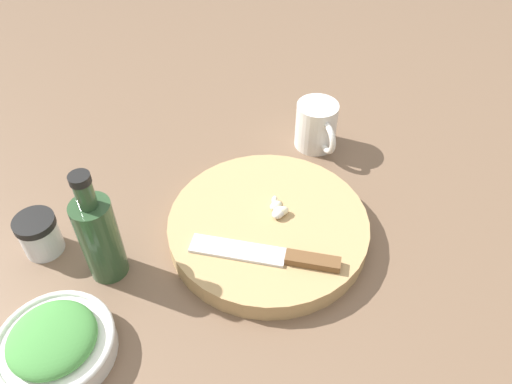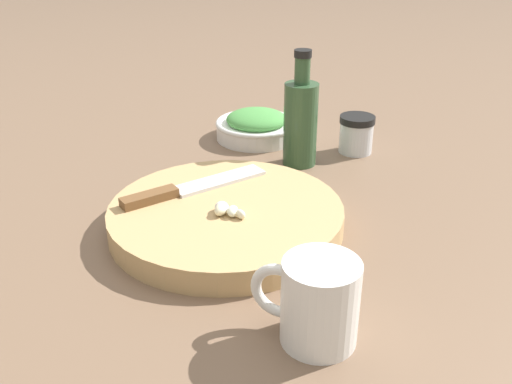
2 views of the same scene
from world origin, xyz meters
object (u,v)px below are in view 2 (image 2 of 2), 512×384
chef_knife (187,188)px  herb_bowl (256,126)px  cutting_board (226,217)px  spice_jar (356,134)px  garlic_cloves (226,210)px  coffee_mug (317,302)px  oil_bottle (301,120)px

chef_knife → herb_bowl: 0.32m
cutting_board → spice_jar: (-0.32, 0.16, 0.02)m
cutting_board → chef_knife: 0.08m
chef_knife → spice_jar: spice_jar is taller
spice_jar → garlic_cloves: bearing=-24.2°
garlic_cloves → herb_bowl: herb_bowl is taller
garlic_cloves → herb_bowl: 0.37m
herb_bowl → coffee_mug: 0.58m
herb_bowl → chef_knife: bearing=-6.4°
garlic_cloves → spice_jar: (-0.34, 0.15, -0.01)m
spice_jar → oil_bottle: 0.13m
cutting_board → chef_knife: chef_knife is taller
chef_knife → cutting_board: bearing=16.8°
chef_knife → oil_bottle: 0.25m
coffee_mug → oil_bottle: 0.45m
herb_bowl → spice_jar: 0.19m
garlic_cloves → coffee_mug: bearing=38.0°
chef_knife → herb_bowl: herb_bowl is taller
herb_bowl → spice_jar: size_ratio=2.31×
chef_knife → spice_jar: size_ratio=2.70×
herb_bowl → oil_bottle: oil_bottle is taller
cutting_board → coffee_mug: bearing=35.9°
chef_knife → coffee_mug: (0.23, 0.21, 0.01)m
spice_jar → cutting_board: bearing=-26.6°
coffee_mug → cutting_board: bearing=-144.1°
cutting_board → coffee_mug: coffee_mug is taller
cutting_board → chef_knife: bearing=-116.5°
cutting_board → spice_jar: spice_jar is taller
herb_bowl → spice_jar: (0.03, 0.19, 0.01)m
garlic_cloves → herb_bowl: bearing=-174.4°
spice_jar → oil_bottle: bearing=-51.4°
chef_knife → coffee_mug: bearing=-4.6°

